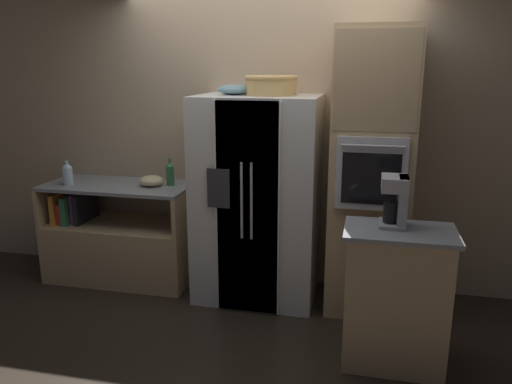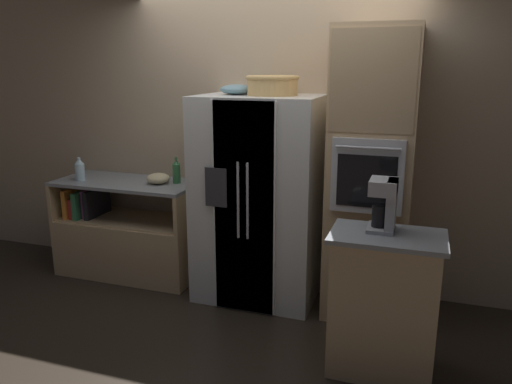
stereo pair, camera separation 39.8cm
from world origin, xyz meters
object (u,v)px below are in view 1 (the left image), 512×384
Objects in this scene: coffee_maker at (397,199)px; mixing_bowl at (151,181)px; fruit_bowl at (235,90)px; bottle_short at (67,173)px; bottle_tall at (170,173)px; wicker_basket at (271,85)px; refrigerator at (257,199)px; wall_oven at (371,173)px.

mixing_bowl is at bearing 158.45° from coffee_maker.
bottle_short is at bearing -176.32° from fruit_bowl.
fruit_bowl is 1.17× the size of bottle_tall.
fruit_bowl is (-0.30, 0.02, -0.04)m from wicker_basket.
wicker_basket is at bearing 2.57° from bottle_short.
bottle_short reaches higher than mixing_bowl.
coffee_maker is (2.05, -0.81, 0.17)m from mixing_bowl.
wicker_basket is 1.22m from bottle_tall.
mixing_bowl is (-0.78, 0.02, -0.80)m from fruit_bowl.
bottle_tall is at bearing 11.73° from bottle_short.
refrigerator is 0.98m from mixing_bowl.
bottle_tall is 0.18m from mixing_bowl.
wall_oven reaches higher than mixing_bowl.
coffee_maker is at bearing -24.81° from bottle_tall.
fruit_bowl is 1.11m from mixing_bowl.
wicker_basket is (0.10, 0.03, 0.93)m from refrigerator.
refrigerator is 0.77× the size of wall_oven.
wall_oven is at bearing -1.12° from fruit_bowl.
coffee_maker is at bearing -38.60° from wicker_basket.
coffee_maker is (1.07, -0.74, 0.26)m from refrigerator.
fruit_bowl is 1.33× the size of mixing_bowl.
wicker_basket is (-0.80, 0.01, 0.67)m from wall_oven.
wall_oven reaches higher than coffee_maker.
wall_oven is at bearing -0.42° from wicker_basket.
refrigerator is at bearing -13.34° from fruit_bowl.
wall_oven is 5.28× the size of wicker_basket.
mixing_bowl is at bearing 178.47° from fruit_bowl.
fruit_bowl is at bearing -8.07° from bottle_tall.
refrigerator is at bearing -163.21° from wicker_basket.
wall_oven reaches higher than bottle_tall.
refrigerator reaches higher than coffee_maker.
refrigerator reaches higher than mixing_bowl.
bottle_tall is (-0.82, 0.14, 0.15)m from refrigerator.
coffee_maker is at bearing -31.79° from fruit_bowl.
refrigerator is 0.94m from wall_oven.
fruit_bowl is 1.70m from bottle_short.
fruit_bowl is 0.97m from bottle_tall.
bottle_tall is 0.73× the size of coffee_maker.
coffee_maker is (1.27, -0.79, -0.63)m from fruit_bowl.
bottle_short is (-1.83, -0.08, -0.78)m from wicker_basket.
wicker_basket is 1.29× the size of coffee_maker.
bottle_tall is 2.09m from coffee_maker.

